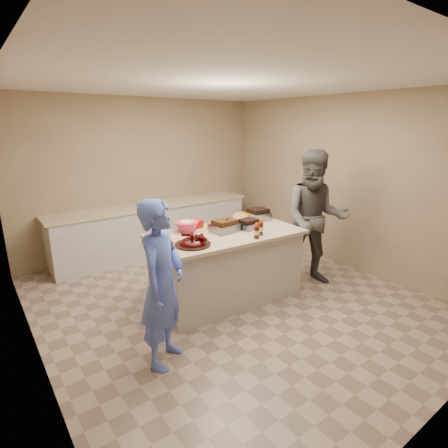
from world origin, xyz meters
TOP-DOWN VIEW (x-y plane):
  - room at (0.00, 0.00)m, footprint 4.50×5.00m
  - back_counter at (0.00, 2.20)m, footprint 3.60×0.64m
  - island at (0.00, 0.08)m, footprint 1.99×1.15m
  - rib_platter at (-0.60, -0.08)m, footprint 0.49×0.49m
  - pulled_pork_tray at (0.00, 0.12)m, footprint 0.36×0.28m
  - brisket_tray at (0.33, 0.04)m, footprint 0.29×0.25m
  - roasting_pan at (0.73, 0.30)m, footprint 0.31×0.31m
  - coleslaw_bowl at (-0.37, 0.44)m, footprint 0.33×0.33m
  - sausage_plate at (0.18, 0.31)m, footprint 0.36×0.36m
  - mac_cheese_dish at (0.65, 0.45)m, footprint 0.37×0.31m
  - bbq_bottle_a at (0.14, -0.33)m, footprint 0.07×0.07m
  - bbq_bottle_b at (0.27, -0.26)m, footprint 0.07×0.07m
  - mustard_bottle at (-0.11, 0.33)m, footprint 0.05×0.05m
  - sauce_bowl at (-0.05, 0.29)m, footprint 0.13×0.05m
  - plate_stack_large at (-0.82, 0.28)m, footprint 0.24×0.24m
  - plate_stack_small at (-0.83, 0.13)m, footprint 0.18×0.18m
  - plastic_cup at (-0.73, 0.43)m, footprint 0.10×0.10m
  - basket_stack at (-0.22, 0.51)m, footprint 0.20×0.15m
  - guest_blue at (-1.26, -0.60)m, footprint 1.48×1.63m
  - guest_gray at (1.30, -0.26)m, footprint 2.01×2.02m

SIDE VIEW (x-z plane):
  - room at x=0.00m, z-range -1.35..1.35m
  - island at x=0.00m, z-range -0.46..0.46m
  - guest_blue at x=-1.26m, z-range -0.19..0.19m
  - guest_gray at x=1.30m, z-range -0.36..0.36m
  - back_counter at x=0.00m, z-range 0.00..0.90m
  - rib_platter at x=-0.60m, z-range 0.83..0.99m
  - pulled_pork_tray at x=0.00m, z-range 0.86..0.96m
  - brisket_tray at x=0.33m, z-range 0.87..0.95m
  - roasting_pan at x=0.73m, z-range 0.85..0.97m
  - coleslaw_bowl at x=-0.37m, z-range 0.81..1.02m
  - sausage_plate at x=0.18m, z-range 0.89..0.94m
  - mac_cheese_dish at x=0.65m, z-range 0.87..0.96m
  - bbq_bottle_a at x=0.14m, z-range 0.82..1.01m
  - bbq_bottle_b at x=0.27m, z-range 0.81..1.01m
  - mustard_bottle at x=-0.11m, z-range 0.85..0.97m
  - sauce_bowl at x=-0.05m, z-range 0.85..0.98m
  - plate_stack_large at x=-0.82m, z-range 0.90..0.93m
  - plate_stack_small at x=-0.83m, z-range 0.90..0.92m
  - plastic_cup at x=-0.73m, z-range 0.86..0.96m
  - basket_stack at x=-0.22m, z-range 0.86..0.96m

